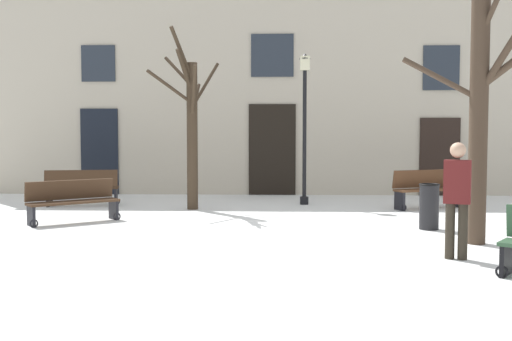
{
  "coord_description": "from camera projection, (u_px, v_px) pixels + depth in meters",
  "views": [
    {
      "loc": [
        0.51,
        -10.93,
        1.88
      ],
      "look_at": [
        0.0,
        1.48,
        1.1
      ],
      "focal_mm": 43.48,
      "sensor_mm": 36.0,
      "label": 1
    }
  ],
  "objects": [
    {
      "name": "bench_far_corner",
      "position": [
        428.0,
        188.0,
        15.11
      ],
      "size": [
        1.87,
        1.15,
        0.95
      ],
      "rotation": [
        0.0,
        0.0,
        0.41
      ],
      "color": "#51331E",
      "rests_on": "ground"
    },
    {
      "name": "bench_facing_shops",
      "position": [
        82.0,
        187.0,
        15.57
      ],
      "size": [
        1.85,
        0.79,
        0.92
      ],
      "rotation": [
        0.0,
        0.0,
        3.32
      ],
      "color": "#3D2819",
      "rests_on": "ground"
    },
    {
      "name": "streetlamp",
      "position": [
        305.0,
        113.0,
        15.82
      ],
      "size": [
        0.3,
        0.3,
        3.86
      ],
      "color": "black",
      "rests_on": "ground"
    },
    {
      "name": "building_facade",
      "position": [
        265.0,
        77.0,
        18.39
      ],
      "size": [
        18.37,
        0.6,
        6.91
      ],
      "color": "#BCB29E",
      "rests_on": "ground"
    },
    {
      "name": "ground_plane",
      "position": [
        253.0,
        237.0,
        11.04
      ],
      "size": [
        29.4,
        29.4,
        0.0
      ],
      "primitive_type": "plane",
      "color": "white"
    },
    {
      "name": "litter_bin",
      "position": [
        429.0,
        206.0,
        11.88
      ],
      "size": [
        0.4,
        0.4,
        0.88
      ],
      "color": "black",
      "rests_on": "ground"
    },
    {
      "name": "bench_near_lamp",
      "position": [
        73.0,
        201.0,
        12.79
      ],
      "size": [
        1.75,
        1.51,
        0.88
      ],
      "rotation": [
        0.0,
        0.0,
        0.66
      ],
      "color": "#3D2819",
      "rests_on": "ground"
    },
    {
      "name": "tree_left_of_center",
      "position": [
        481.0,
        106.0,
        10.22
      ],
      "size": [
        2.53,
        1.12,
        4.34
      ],
      "color": "#423326",
      "rests_on": "ground"
    },
    {
      "name": "tree_right_of_center",
      "position": [
        191.0,
        125.0,
        14.83
      ],
      "size": [
        1.59,
        1.74,
        4.3
      ],
      "color": "#382B1E",
      "rests_on": "ground"
    },
    {
      "name": "person_strolling",
      "position": [
        457.0,
        195.0,
        9.06
      ],
      "size": [
        0.43,
        0.33,
        1.72
      ],
      "rotation": [
        0.0,
        0.0,
        2.81
      ],
      "color": "#2D271E",
      "rests_on": "ground"
    }
  ]
}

